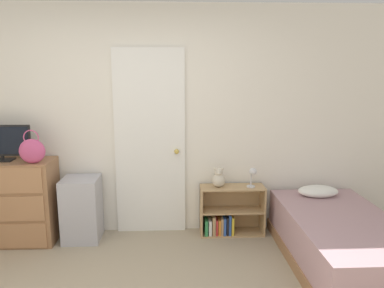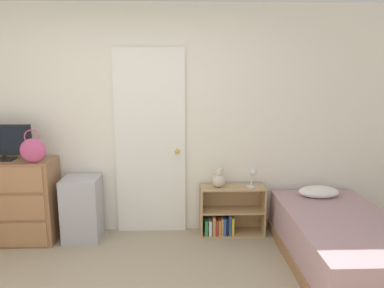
% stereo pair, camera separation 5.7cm
% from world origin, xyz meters
% --- Properties ---
extents(wall_back, '(10.00, 0.06, 2.55)m').
position_xyz_m(wall_back, '(0.00, 1.94, 1.27)').
color(wall_back, white).
rests_on(wall_back, ground_plane).
extents(door_closed, '(0.78, 0.09, 2.08)m').
position_xyz_m(door_closed, '(0.15, 1.89, 1.04)').
color(door_closed, white).
rests_on(door_closed, ground_plane).
extents(dresser, '(1.06, 0.44, 0.91)m').
position_xyz_m(dresser, '(-1.40, 1.67, 0.45)').
color(dresser, '#996B47').
rests_on(dresser, ground_plane).
extents(tv, '(0.61, 0.16, 0.38)m').
position_xyz_m(tv, '(-1.38, 1.68, 1.10)').
color(tv, black).
rests_on(tv, dresser).
extents(handbag, '(0.26, 0.12, 0.35)m').
position_xyz_m(handbag, '(-1.02, 1.55, 1.04)').
color(handbag, '#C64C7F').
rests_on(handbag, dresser).
extents(storage_bin, '(0.39, 0.39, 0.70)m').
position_xyz_m(storage_bin, '(-0.59, 1.69, 0.35)').
color(storage_bin, '#ADADB7').
rests_on(storage_bin, ground_plane).
extents(bookshelf, '(0.72, 0.26, 0.56)m').
position_xyz_m(bookshelf, '(1.02, 1.77, 0.22)').
color(bookshelf, tan).
rests_on(bookshelf, ground_plane).
extents(teddy_bear, '(0.15, 0.15, 0.23)m').
position_xyz_m(teddy_bear, '(0.91, 1.76, 0.66)').
color(teddy_bear, beige).
rests_on(teddy_bear, bookshelf).
extents(desk_lamp, '(0.11, 0.10, 0.22)m').
position_xyz_m(desk_lamp, '(1.29, 1.73, 0.71)').
color(desk_lamp, silver).
rests_on(desk_lamp, bookshelf).
extents(bed, '(0.98, 1.81, 0.59)m').
position_xyz_m(bed, '(2.00, 1.00, 0.24)').
color(bed, '#996B47').
rests_on(bed, ground_plane).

